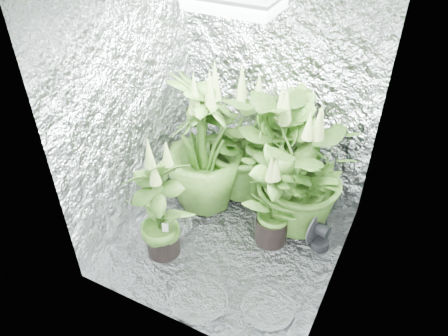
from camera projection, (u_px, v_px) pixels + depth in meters
ground at (231, 240)px, 3.42m from camera, size 1.60×1.60×0.00m
walls at (232, 132)px, 2.82m from camera, size 1.62×1.62×2.00m
grow_lamp at (234, 1)px, 2.32m from camera, size 0.50×0.30×0.22m
plant_a at (248, 139)px, 3.59m from camera, size 1.03×1.03×1.14m
plant_b at (274, 201)px, 3.19m from camera, size 0.56×0.56×0.89m
plant_c at (280, 156)px, 3.43m from camera, size 0.71×0.71×1.13m
plant_d at (203, 146)px, 3.43m from camera, size 0.91×0.91×1.25m
plant_e at (298, 175)px, 3.23m from camera, size 1.21×1.21×1.11m
plant_f at (159, 207)px, 3.06m from camera, size 0.66×0.66×0.98m
circulation_fan at (319, 233)px, 3.29m from camera, size 0.16×0.28×0.33m
plant_label at (165, 227)px, 3.11m from camera, size 0.05×0.03×0.07m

